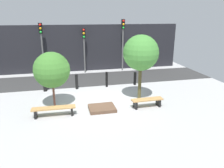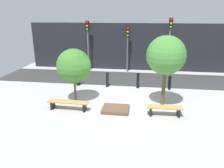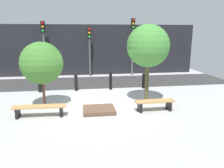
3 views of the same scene
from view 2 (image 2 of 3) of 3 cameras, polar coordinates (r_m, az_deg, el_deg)
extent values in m
plane|color=#ABABAB|center=(11.49, 1.52, -5.00)|extent=(18.00, 18.00, 0.00)
cube|color=#333333|center=(15.73, 3.39, 1.46)|extent=(18.00, 3.45, 0.01)
cube|color=black|center=(18.13, 4.26, 9.70)|extent=(16.20, 0.50, 3.73)
cube|color=black|center=(11.17, -15.21, -5.30)|extent=(0.11, 0.40, 0.38)
cube|color=black|center=(10.62, -7.16, -6.02)|extent=(0.11, 0.40, 0.38)
cube|color=#B2844C|center=(10.78, -11.36, -4.60)|extent=(1.99, 0.44, 0.06)
cube|color=black|center=(10.31, 10.05, -6.93)|extent=(0.11, 0.41, 0.39)
cube|color=black|center=(10.47, 16.96, -7.07)|extent=(0.11, 0.41, 0.39)
cube|color=#B2844C|center=(10.28, 13.62, -5.89)|extent=(1.62, 0.45, 0.06)
cube|color=brown|center=(10.60, 0.94, -6.58)|extent=(1.28, 1.05, 0.16)
cylinder|color=brown|center=(11.70, -9.63, -1.06)|extent=(0.11, 0.11, 1.43)
sphere|color=#407C2F|center=(11.37, -9.94, 4.66)|extent=(1.77, 1.77, 1.77)
cylinder|color=#4D4627|center=(11.13, 13.34, -0.56)|extent=(0.18, 0.18, 2.07)
sphere|color=#458A39|center=(10.75, 13.94, 7.30)|extent=(1.88, 1.88, 1.88)
cylinder|color=black|center=(14.23, -8.94, 1.66)|extent=(0.22, 0.22, 1.05)
cylinder|color=black|center=(13.83, -1.24, 1.12)|extent=(0.18, 0.18, 0.93)
cylinder|color=black|center=(13.66, 6.78, 0.90)|extent=(0.16, 0.16, 0.99)
cylinder|color=black|center=(13.78, 14.81, 0.29)|extent=(0.18, 0.18, 0.86)
cylinder|color=#565656|center=(17.77, -6.26, 9.78)|extent=(0.12, 0.12, 3.92)
cube|color=black|center=(17.62, -6.44, 14.84)|extent=(0.28, 0.16, 0.78)
sphere|color=red|center=(17.50, -6.56, 15.67)|extent=(0.17, 0.17, 0.17)
sphere|color=orange|center=(17.51, -6.53, 14.82)|extent=(0.17, 0.17, 0.17)
sphere|color=green|center=(17.53, -6.50, 13.97)|extent=(0.17, 0.17, 0.17)
cylinder|color=#595959|center=(17.31, 4.06, 8.93)|extent=(0.12, 0.12, 3.51)
cube|color=black|center=(17.15, 4.16, 13.43)|extent=(0.28, 0.16, 0.78)
sphere|color=red|center=(17.02, 4.15, 14.27)|extent=(0.17, 0.17, 0.17)
sphere|color=orange|center=(17.04, 4.13, 13.40)|extent=(0.17, 0.17, 0.17)
sphere|color=green|center=(17.07, 4.11, 12.53)|extent=(0.17, 0.17, 0.17)
cylinder|color=#5E5E5E|center=(17.34, 14.67, 9.49)|extent=(0.12, 0.12, 4.15)
cube|color=black|center=(17.18, 15.13, 15.05)|extent=(0.28, 0.16, 0.78)
sphere|color=red|center=(17.07, 15.24, 15.90)|extent=(0.17, 0.17, 0.17)
sphere|color=orange|center=(17.08, 15.17, 15.03)|extent=(0.17, 0.17, 0.17)
sphere|color=green|center=(17.09, 15.10, 14.16)|extent=(0.17, 0.17, 0.17)
camera|label=1|loc=(2.92, -86.10, 0.78)|focal=35.00mm
camera|label=3|loc=(2.55, -43.34, -19.42)|focal=35.00mm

